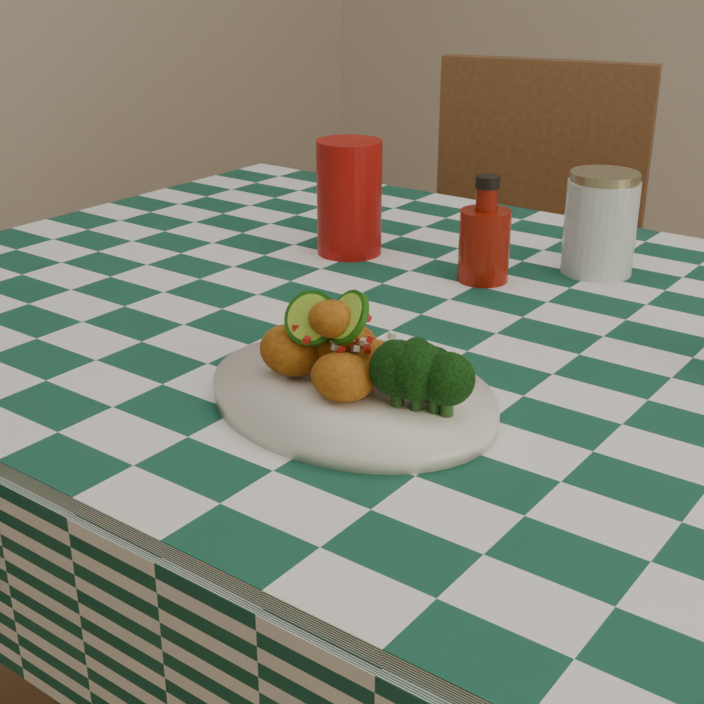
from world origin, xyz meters
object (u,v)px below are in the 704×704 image
Objects in this scene: mason_jar at (600,223)px; wooden_chair_left at (508,315)px; fried_chicken_pile at (337,343)px; dining_table at (479,612)px; ketchup_bottle at (485,229)px; plate at (352,396)px; red_tumbler at (349,198)px.

wooden_chair_left is at bearing 127.39° from mason_jar.
wooden_chair_left is (-0.38, 0.49, -0.37)m from mason_jar.
fried_chicken_pile is 0.52m from mason_jar.
ketchup_bottle is (-0.11, 0.15, 0.46)m from dining_table.
plate is at bearing -78.25° from ketchup_bottle.
mason_jar is at bearing 21.86° from red_tumbler.
red_tumbler reaches higher than mason_jar.
wooden_chair_left is at bearing 109.21° from plate.
mason_jar is at bearing 87.51° from plate.
wooden_chair_left is (-0.35, 1.01, -0.31)m from plate.
fried_chicken_pile reaches higher than dining_table.
dining_table is at bearing -89.88° from mason_jar.
fried_chicken_pile is at bearing -80.70° from ketchup_bottle.
dining_table is 0.54m from mason_jar.
fried_chicken_pile is 0.14× the size of wooden_chair_left.
mason_jar is at bearing 85.58° from fried_chicken_pile.
plate is 0.31× the size of wooden_chair_left.
mason_jar reaches higher than fried_chicken_pile.
dining_table is 10.34× the size of red_tumbler.
wooden_chair_left reaches higher than mason_jar.
ketchup_bottle is at bearing 99.30° from fried_chicken_pile.
fried_chicken_pile is (-0.02, 0.00, 0.05)m from plate.
mason_jar is (0.02, 0.52, 0.06)m from plate.
red_tumbler is 0.17× the size of wooden_chair_left.
dining_table is 0.52m from fried_chicken_pile.
wooden_chair_left is (-0.06, 0.62, -0.38)m from red_tumbler.
red_tumbler reaches higher than dining_table.
dining_table is 12.56× the size of fried_chicken_pile.
plate is 2.24× the size of mason_jar.
red_tumbler is at bearing 127.12° from plate.
dining_table is 0.86m from wooden_chair_left.
plate is 1.91× the size of red_tumbler.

